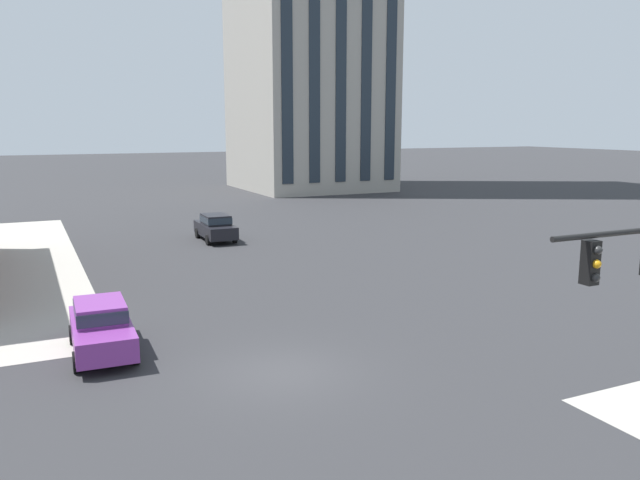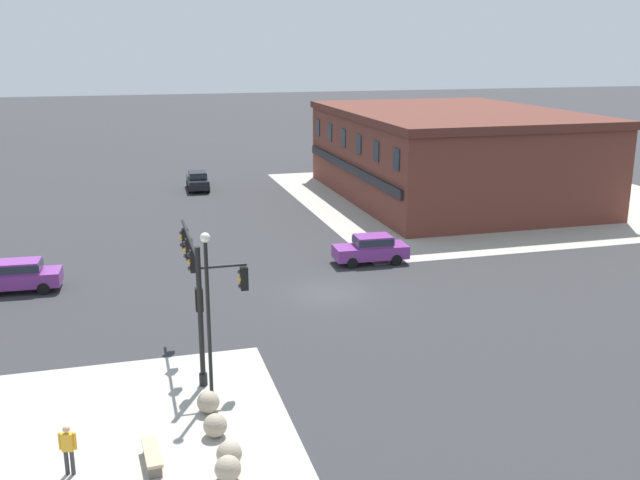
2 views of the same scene
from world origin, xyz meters
name	(u,v)px [view 1 (image 1 of 2)]	position (x,y,z in m)	size (l,w,h in m)	color
ground_plane	(282,372)	(0.00, 0.00, 0.00)	(320.00, 320.00, 0.00)	#2D2D30
car_main_northbound_far	(216,226)	(4.40, 22.16, 0.92)	(1.95, 4.43, 1.68)	black
car_main_southbound_near	(101,325)	(-4.59, 3.97, 0.92)	(2.00, 4.46, 1.68)	#7A3389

